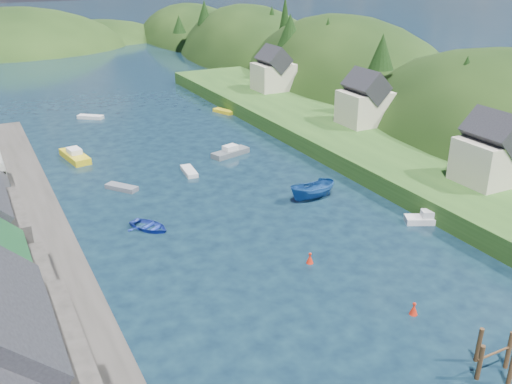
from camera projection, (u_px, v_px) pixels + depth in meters
ground at (183, 164)px, 78.25m from camera, size 600.00×600.00×0.00m
hillside_right at (343, 127)px, 120.62m from camera, size 36.00×245.56×48.00m
far_hills at (53, 78)px, 184.50m from camera, size 103.00×68.00×44.00m
hill_trees at (145, 63)px, 87.50m from camera, size 92.12×145.51×12.87m
quay_left at (23, 321)px, 43.15m from camera, size 12.00×110.00×2.00m
terrace_right at (375, 149)px, 80.16m from camera, size 16.00×120.00×2.40m
right_bank_cottages at (358, 102)px, 86.45m from camera, size 9.00×59.24×8.41m
piling_cluster_far at (494, 359)px, 38.79m from camera, size 3.31×3.08×3.54m
channel_buoy_near at (414, 309)px, 45.51m from camera, size 0.70×0.70×1.10m
channel_buoy_far at (310, 258)px, 53.04m from camera, size 0.70×0.70×1.10m
moored_boats at (278, 245)px, 55.10m from camera, size 37.04×98.26×2.37m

